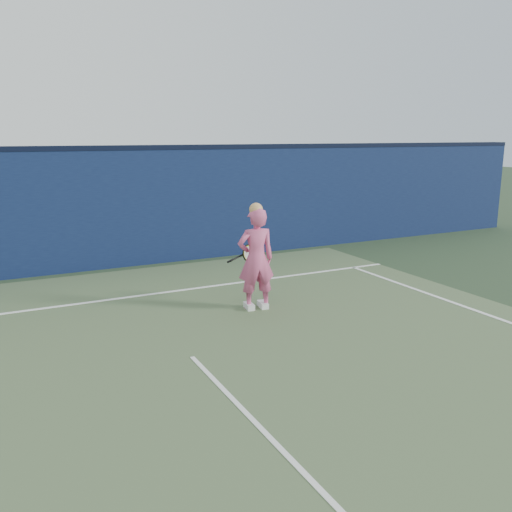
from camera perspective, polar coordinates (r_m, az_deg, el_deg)
ground at (r=6.32m, az=-3.53°, el=-13.85°), size 80.00×80.00×0.00m
court_surface at (r=4.81m, az=6.75°, el=-23.31°), size 11.00×16.00×0.01m
backstop_wall at (r=12.02m, az=-15.96°, el=4.67°), size 24.00×0.40×2.50m
wall_cap at (r=11.92m, az=-16.35°, el=10.86°), size 24.00×0.42×0.10m
player at (r=8.81m, az=0.00°, el=-0.28°), size 0.67×0.49×1.76m
racket at (r=9.26m, az=-0.98°, el=0.28°), size 0.57×0.18×0.30m
court_lines at (r=6.05m, az=-2.26°, el=-15.01°), size 11.00×12.04×0.01m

